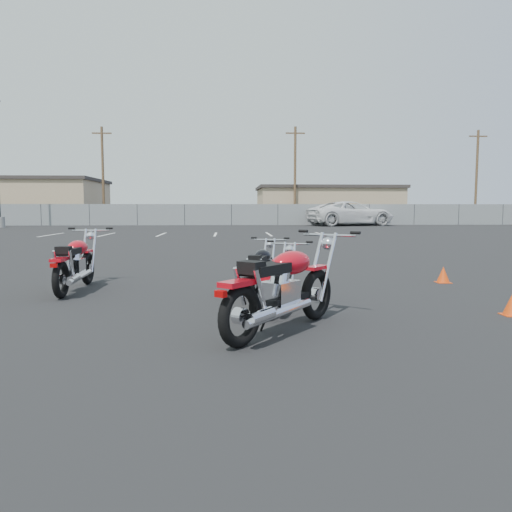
{
  "coord_description": "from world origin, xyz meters",
  "views": [
    {
      "loc": [
        -0.28,
        -7.97,
        1.48
      ],
      "look_at": [
        0.2,
        0.6,
        0.65
      ],
      "focal_mm": 35.0,
      "sensor_mm": 36.0,
      "label": 1
    }
  ],
  "objects": [
    {
      "name": "tan_building_west",
      "position": [
        -22.0,
        42.0,
        2.16
      ],
      "size": [
        18.4,
        10.4,
        4.3
      ],
      "color": "tan",
      "rests_on": "ground"
    },
    {
      "name": "training_cone_near",
      "position": [
        3.98,
        1.62,
        0.16
      ],
      "size": [
        0.27,
        0.27,
        0.32
      ],
      "color": "#E3410B",
      "rests_on": "ground"
    },
    {
      "name": "parking_line_stripes",
      "position": [
        -2.5,
        20.0,
        0.0
      ],
      "size": [
        15.12,
        4.0,
        0.01
      ],
      "color": "silver",
      "rests_on": "ground"
    },
    {
      "name": "motorcycle_third_red",
      "position": [
        0.46,
        -0.8,
        0.43
      ],
      "size": [
        0.96,
        1.92,
        0.95
      ],
      "color": "black",
      "rests_on": "ground"
    },
    {
      "name": "utility_pole_c",
      "position": [
        6.0,
        39.0,
        4.69
      ],
      "size": [
        1.8,
        0.24,
        9.0
      ],
      "color": "#4F3925",
      "rests_on": "ground"
    },
    {
      "name": "motorcycle_rear_red",
      "position": [
        0.37,
        -2.16,
        0.53
      ],
      "size": [
        1.88,
        2.14,
        1.18
      ],
      "color": "black",
      "rests_on": "ground"
    },
    {
      "name": "utility_pole_d",
      "position": [
        24.0,
        40.0,
        4.69
      ],
      "size": [
        1.8,
        0.24,
        9.0
      ],
      "color": "#4F3925",
      "rests_on": "ground"
    },
    {
      "name": "utility_pole_b",
      "position": [
        -12.0,
        40.0,
        4.69
      ],
      "size": [
        1.8,
        0.24,
        9.0
      ],
      "color": "#4F3925",
      "rests_on": "ground"
    },
    {
      "name": "training_cone_far",
      "position": [
        3.63,
        -1.39,
        0.15
      ],
      "size": [
        0.25,
        0.25,
        0.3
      ],
      "color": "#E3410B",
      "rests_on": "ground"
    },
    {
      "name": "white_van",
      "position": [
        9.96,
        33.41,
        1.6
      ],
      "size": [
        5.43,
        8.98,
        3.19
      ],
      "primitive_type": "imported",
      "rotation": [
        0.0,
        0.0,
        1.83
      ],
      "color": "white",
      "rests_on": "ground"
    },
    {
      "name": "chainlink_fence",
      "position": [
        -0.0,
        35.0,
        0.9
      ],
      "size": [
        80.06,
        0.06,
        1.8
      ],
      "color": "slate",
      "rests_on": "ground"
    },
    {
      "name": "ground",
      "position": [
        0.0,
        0.0,
        0.0
      ],
      "size": [
        120.0,
        120.0,
        0.0
      ],
      "primitive_type": "plane",
      "color": "black",
      "rests_on": "ground"
    },
    {
      "name": "tan_building_east",
      "position": [
        10.0,
        44.0,
        1.86
      ],
      "size": [
        14.4,
        9.4,
        3.7
      ],
      "color": "tan",
      "rests_on": "ground"
    },
    {
      "name": "motorcycle_front_red",
      "position": [
        -3.0,
        1.01,
        0.5
      ],
      "size": [
        0.86,
        2.24,
        1.09
      ],
      "color": "black",
      "rests_on": "ground"
    },
    {
      "name": "motorcycle_second_black",
      "position": [
        0.29,
        0.52,
        0.42
      ],
      "size": [
        0.89,
        1.89,
        0.93
      ],
      "color": "black",
      "rests_on": "ground"
    }
  ]
}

